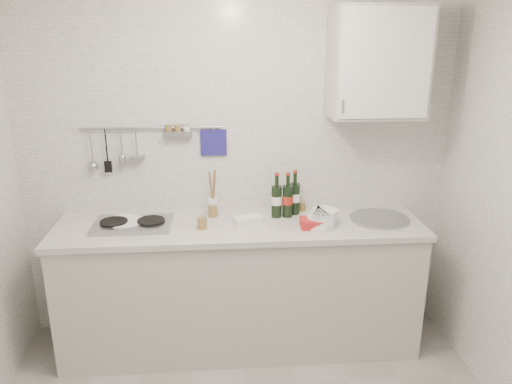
# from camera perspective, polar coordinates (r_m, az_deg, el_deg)

# --- Properties ---
(back_wall) EXTENTS (3.00, 0.02, 2.50)m
(back_wall) POSITION_cam_1_polar(r_m,az_deg,el_deg) (3.51, -2.18, 3.21)
(back_wall) COLOR silver
(back_wall) RESTS_ON floor
(counter) EXTENTS (2.44, 0.64, 0.96)m
(counter) POSITION_cam_1_polar(r_m,az_deg,el_deg) (3.53, -1.71, -10.96)
(counter) COLOR #B1AFA3
(counter) RESTS_ON floor
(wall_rail) EXTENTS (0.98, 0.09, 0.34)m
(wall_rail) POSITION_cam_1_polar(r_m,az_deg,el_deg) (3.46, -12.14, 5.62)
(wall_rail) COLOR #93969B
(wall_rail) RESTS_ON back_wall
(wall_cabinet) EXTENTS (0.60, 0.38, 0.70)m
(wall_cabinet) POSITION_cam_1_polar(r_m,az_deg,el_deg) (3.38, 13.74, 14.21)
(wall_cabinet) COLOR #B1AFA3
(wall_cabinet) RESTS_ON back_wall
(plate_stack_hob) EXTENTS (0.27, 0.27, 0.03)m
(plate_stack_hob) POSITION_cam_1_polar(r_m,az_deg,el_deg) (3.39, -14.86, -3.45)
(plate_stack_hob) COLOR #44569A
(plate_stack_hob) RESTS_ON counter
(plate_stack_sink) EXTENTS (0.24, 0.22, 0.11)m
(plate_stack_sink) POSITION_cam_1_polar(r_m,az_deg,el_deg) (3.30, 7.50, -2.97)
(plate_stack_sink) COLOR white
(plate_stack_sink) RESTS_ON counter
(wine_bottles) EXTENTS (0.21, 0.12, 0.31)m
(wine_bottles) POSITION_cam_1_polar(r_m,az_deg,el_deg) (3.42, 3.49, -0.26)
(wine_bottles) COLOR black
(wine_bottles) RESTS_ON counter
(butter_dish) EXTENTS (0.20, 0.15, 0.05)m
(butter_dish) POSITION_cam_1_polar(r_m,az_deg,el_deg) (3.30, -0.97, -3.27)
(butter_dish) COLOR white
(butter_dish) RESTS_ON counter
(strawberry_punnet) EXTENTS (0.14, 0.14, 0.06)m
(strawberry_punnet) POSITION_cam_1_polar(r_m,az_deg,el_deg) (3.27, 6.30, -3.56)
(strawberry_punnet) COLOR red
(strawberry_punnet) RESTS_ON counter
(utensil_crock) EXTENTS (0.08, 0.08, 0.32)m
(utensil_crock) POSITION_cam_1_polar(r_m,az_deg,el_deg) (3.47, -4.92, -1.42)
(utensil_crock) COLOR white
(utensil_crock) RESTS_ON counter
(jar_a) EXTENTS (0.07, 0.07, 0.09)m
(jar_a) POSITION_cam_1_polar(r_m,az_deg,el_deg) (3.45, -4.95, -2.04)
(jar_a) COLOR olive
(jar_a) RESTS_ON counter
(jar_b) EXTENTS (0.06, 0.06, 0.07)m
(jar_b) POSITION_cam_1_polar(r_m,az_deg,el_deg) (3.57, 5.21, -1.57)
(jar_b) COLOR olive
(jar_b) RESTS_ON counter
(jar_c) EXTENTS (0.06, 0.06, 0.07)m
(jar_c) POSITION_cam_1_polar(r_m,az_deg,el_deg) (3.46, 7.43, -2.23)
(jar_c) COLOR olive
(jar_c) RESTS_ON counter
(jar_d) EXTENTS (0.06, 0.06, 0.09)m
(jar_d) POSITION_cam_1_polar(r_m,az_deg,el_deg) (3.24, -6.17, -3.46)
(jar_d) COLOR olive
(jar_d) RESTS_ON counter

